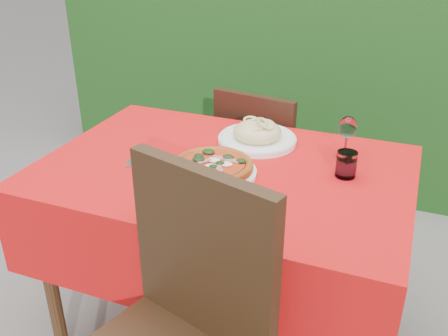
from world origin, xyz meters
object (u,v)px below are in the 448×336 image
at_px(fork, 133,158).
at_px(chair_near, 177,331).
at_px(pizza_plate, 213,167).
at_px(wine_glass, 348,129).
at_px(chair_far, 261,163).
at_px(pasta_plate, 257,135).
at_px(water_glass, 346,166).

bearing_deg(fork, chair_near, -67.36).
height_order(pizza_plate, wine_glass, wine_glass).
height_order(wine_glass, fork, wine_glass).
relative_size(chair_near, fork, 4.90).
xyz_separation_m(chair_far, wine_glass, (0.42, -0.36, 0.37)).
xyz_separation_m(pasta_plate, wine_glass, (0.33, -0.01, 0.08)).
relative_size(water_glass, wine_glass, 0.57).
bearing_deg(pizza_plate, chair_near, -77.50).
bearing_deg(wine_glass, pasta_plate, 178.82).
distance_m(pizza_plate, water_glass, 0.44).
distance_m(chair_far, pizza_plate, 0.72).
bearing_deg(water_glass, chair_near, -114.11).
height_order(chair_near, water_glass, chair_near).
height_order(water_glass, fork, water_glass).
distance_m(chair_near, pizza_plate, 0.57).
bearing_deg(wine_glass, fork, -157.19).
bearing_deg(chair_far, pizza_plate, 101.77).
distance_m(pasta_plate, water_glass, 0.39).
distance_m(chair_far, wine_glass, 0.66).
bearing_deg(wine_glass, chair_near, -108.34).
relative_size(pizza_plate, wine_glass, 2.11).
bearing_deg(chair_near, wine_glass, 88.16).
bearing_deg(fork, chair_far, 50.01).
xyz_separation_m(chair_near, water_glass, (0.30, 0.67, 0.22)).
height_order(water_glass, wine_glass, wine_glass).
distance_m(chair_far, water_glass, 0.74).
relative_size(pasta_plate, wine_glass, 1.92).
relative_size(chair_near, chair_far, 1.17).
height_order(chair_near, fork, chair_near).
distance_m(pizza_plate, wine_glass, 0.49).
bearing_deg(water_glass, pizza_plate, -160.30).
relative_size(water_glass, fork, 0.44).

